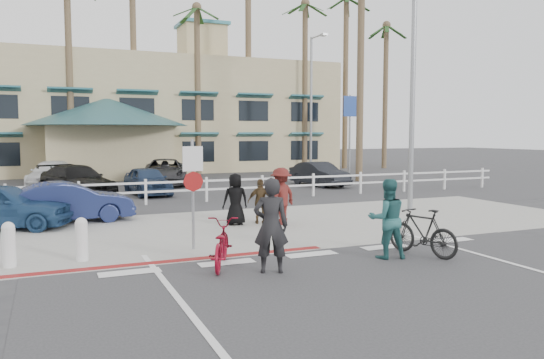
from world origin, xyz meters
name	(u,v)px	position (x,y,z in m)	size (l,w,h in m)	color
ground	(324,261)	(0.00, 0.00, 0.00)	(140.00, 140.00, 0.00)	#333335
bike_path	(377,285)	(0.00, -2.00, 0.00)	(12.00, 16.00, 0.01)	#333335
sidewalk_plaza	(250,227)	(0.00, 4.50, 0.01)	(22.00, 7.00, 0.01)	gray
cross_street	(211,209)	(0.00, 8.50, 0.00)	(40.00, 5.00, 0.01)	#333335
parking_lot	(160,185)	(0.00, 18.00, 0.00)	(50.00, 16.00, 0.01)	#333335
curb_red	(174,261)	(-3.00, 1.20, 0.01)	(7.00, 0.25, 0.02)	maroon
rail_fence	(209,189)	(0.50, 10.50, 0.50)	(29.40, 0.16, 1.00)	silver
building	(151,95)	(2.00, 31.00, 5.65)	(28.00, 16.00, 11.30)	tan
sign_post	(193,189)	(-2.30, 2.20, 1.45)	(0.50, 0.10, 2.90)	gray
bollard_0	(82,239)	(-4.80, 2.00, 0.47)	(0.26, 0.26, 0.95)	silver
bollard_1	(9,245)	(-6.20, 2.00, 0.47)	(0.26, 0.26, 0.95)	silver
streetlight_0	(413,83)	(6.50, 5.50, 4.50)	(0.60, 2.00, 9.00)	gray
streetlight_1	(311,105)	(12.00, 24.00, 4.75)	(0.60, 2.00, 9.50)	gray
info_sign	(350,132)	(14.00, 22.00, 2.80)	(1.20, 0.16, 5.60)	navy
palm_3	(69,63)	(-4.00, 25.00, 7.00)	(4.00, 4.00, 14.00)	#183715
palm_4	(134,60)	(0.00, 26.00, 7.50)	(4.00, 4.00, 15.00)	#183715
palm_5	(198,77)	(4.00, 25.00, 6.50)	(4.00, 4.00, 13.00)	#183715
palm_6	(248,52)	(8.00, 26.00, 8.50)	(4.00, 4.00, 17.00)	#183715
palm_7	(305,74)	(12.00, 25.00, 7.00)	(4.00, 4.00, 14.00)	#183715
palm_8	(346,71)	(16.00, 26.00, 7.50)	(4.00, 4.00, 15.00)	#183715
palm_9	(385,85)	(19.00, 25.00, 6.50)	(4.00, 4.00, 13.00)	#183715
palm_11	(361,57)	(11.00, 16.00, 7.00)	(4.00, 4.00, 14.00)	#183715
bike_red	(221,244)	(-2.21, 0.35, 0.48)	(0.64, 1.83, 0.96)	maroon
rider_red	(271,226)	(-1.43, -0.46, 0.94)	(0.69, 0.45, 1.89)	black
bike_black	(422,232)	(2.27, -0.42, 0.54)	(0.50, 1.78, 1.07)	black
rider_black	(387,219)	(1.39, -0.32, 0.88)	(0.85, 0.66, 1.75)	#245A5B
pedestrian_a	(281,196)	(0.99, 4.51, 0.86)	(1.11, 0.64, 1.72)	#571916
pedestrian_child	(261,201)	(0.48, 4.86, 0.68)	(0.80, 0.33, 1.37)	#49361F
pedestrian_b	(235,199)	(-0.29, 4.96, 0.78)	(0.76, 0.49, 1.56)	black
car_white_sedan	(69,202)	(-4.86, 7.39, 0.63)	(1.33, 3.81, 1.26)	#17204A
car_red_compact	(1,206)	(-6.69, 7.00, 0.67)	(1.58, 3.92, 1.34)	navy
lot_car_1	(77,181)	(-4.28, 14.26, 0.68)	(1.91, 4.70, 1.36)	black
lot_car_2	(147,181)	(-1.33, 13.95, 0.63)	(1.49, 3.70, 1.26)	#1E304E
lot_car_3	(319,174)	(7.59, 14.42, 0.62)	(1.32, 3.78, 1.25)	black
lot_car_4	(52,174)	(-5.25, 19.62, 0.65)	(1.82, 4.47, 1.30)	white
lot_car_5	(165,172)	(0.29, 18.12, 0.69)	(2.29, 4.96, 1.38)	#29292B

